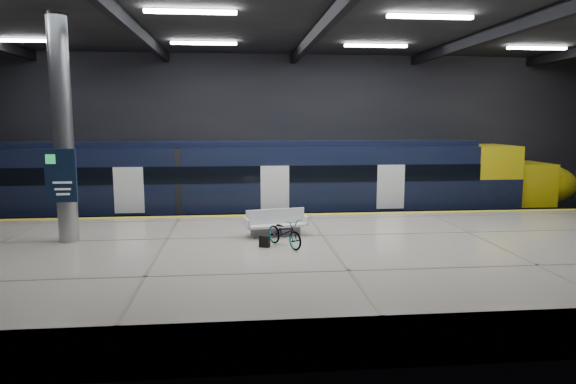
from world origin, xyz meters
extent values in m
plane|color=black|center=(0.00, 0.00, 0.00)|extent=(30.00, 30.00, 0.00)
cube|color=black|center=(0.00, 8.00, 4.00)|extent=(30.00, 0.10, 8.00)
cube|color=black|center=(0.00, -8.00, 4.00)|extent=(30.00, 0.10, 8.00)
cube|color=black|center=(0.00, 0.00, 8.00)|extent=(30.00, 16.00, 0.10)
cube|color=black|center=(-6.00, 0.00, 7.75)|extent=(0.25, 16.00, 0.40)
cube|color=black|center=(0.00, 0.00, 7.75)|extent=(0.25, 16.00, 0.40)
cube|color=black|center=(6.00, 0.00, 7.75)|extent=(0.25, 16.00, 0.40)
cube|color=white|center=(-4.00, -2.00, 7.88)|extent=(2.60, 0.18, 0.10)
cube|color=white|center=(3.00, -2.00, 7.88)|extent=(2.60, 0.18, 0.10)
cube|color=white|center=(-11.00, 4.00, 7.88)|extent=(2.60, 0.18, 0.10)
cube|color=white|center=(-4.00, 4.00, 7.88)|extent=(2.60, 0.18, 0.10)
cube|color=white|center=(3.00, 4.00, 7.88)|extent=(2.60, 0.18, 0.10)
cube|color=white|center=(10.00, 4.00, 7.88)|extent=(2.60, 0.18, 0.10)
cube|color=beige|center=(0.00, -2.50, 0.55)|extent=(30.00, 11.00, 1.10)
cube|color=yellow|center=(0.00, 2.75, 1.11)|extent=(30.00, 0.40, 0.01)
cube|color=gray|center=(0.00, 4.78, 0.08)|extent=(30.00, 0.08, 0.16)
cube|color=gray|center=(0.00, 6.22, 0.08)|extent=(30.00, 0.08, 0.16)
cube|color=black|center=(-4.18, 5.50, 0.55)|extent=(24.00, 2.58, 0.80)
cube|color=black|center=(-4.18, 5.50, 2.33)|extent=(24.00, 2.80, 2.75)
cube|color=black|center=(-4.18, 5.50, 3.82)|extent=(24.00, 2.30, 0.24)
cube|color=black|center=(-4.18, 4.09, 2.60)|extent=(24.00, 0.04, 0.70)
cube|color=white|center=(-1.18, 4.08, 2.00)|extent=(1.20, 0.05, 1.90)
cube|color=yellow|center=(8.82, 5.50, 2.33)|extent=(2.00, 2.80, 2.75)
ellipsoid|color=yellow|center=(11.42, 5.50, 1.85)|extent=(3.60, 2.52, 1.90)
cube|color=black|center=(9.12, 5.50, 2.50)|extent=(1.60, 2.38, 0.80)
cube|color=#595B60|center=(-1.53, -0.89, 1.25)|extent=(1.62, 0.79, 0.29)
cube|color=white|center=(-1.53, -0.89, 1.47)|extent=(2.07, 1.20, 0.08)
cube|color=white|center=(-1.53, -0.89, 1.74)|extent=(1.92, 0.47, 0.49)
cube|color=white|center=(-2.49, -1.08, 1.59)|extent=(0.22, 0.82, 0.29)
cube|color=white|center=(-0.58, -0.69, 1.59)|extent=(0.22, 0.82, 0.29)
imported|color=#99999E|center=(-1.37, -2.37, 1.53)|extent=(1.32, 1.69, 0.86)
cube|color=black|center=(-1.97, -2.37, 1.28)|extent=(0.35, 0.28, 0.35)
cylinder|color=#9EA0A5|center=(-8.00, -1.00, 4.55)|extent=(0.60, 0.60, 6.90)
cube|color=#0D1B33|center=(-8.00, -1.42, 3.20)|extent=(0.90, 0.12, 1.60)
camera|label=1|loc=(-2.75, -17.25, 4.84)|focal=32.00mm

